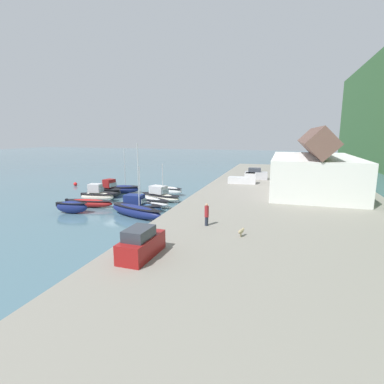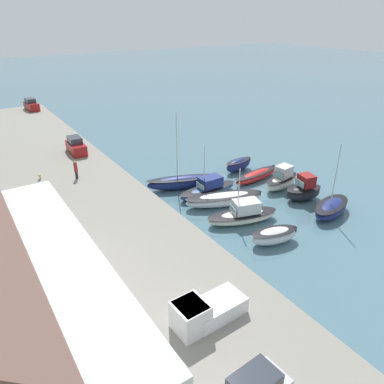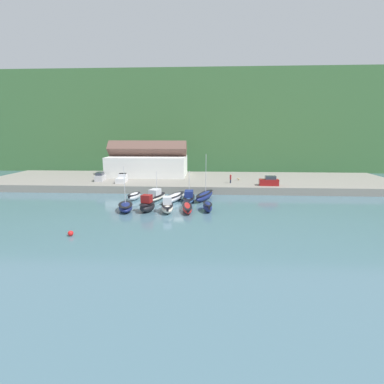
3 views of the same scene
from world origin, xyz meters
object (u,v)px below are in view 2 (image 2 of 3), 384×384
(moored_boat_1, at_px, (243,215))
(moored_boat_5, at_px, (331,208))
(moored_boat_7, at_px, (282,180))
(person_on_quay, at_px, (76,169))
(pickup_truck_0, at_px, (204,312))
(dog_on_quay, at_px, (40,175))
(moored_boat_3, at_px, (208,189))
(moored_boat_9, at_px, (238,165))
(moored_boat_6, at_px, (304,191))
(parked_car_0, at_px, (76,146))
(moored_boat_4, at_px, (183,182))
(parked_car_1, at_px, (31,105))
(moored_boat_2, at_px, (224,199))
(moored_boat_0, at_px, (274,236))
(moored_boat_8, at_px, (257,175))

(moored_boat_1, bearing_deg, moored_boat_5, -97.37)
(moored_boat_7, relative_size, person_on_quay, 2.55)
(pickup_truck_0, relative_size, dog_on_quay, 5.51)
(moored_boat_3, relative_size, moored_boat_9, 1.64)
(moored_boat_6, xyz_separation_m, moored_boat_7, (3.46, -0.17, -0.09))
(moored_boat_5, bearing_deg, parked_car_0, 15.90)
(parked_car_0, bearing_deg, moored_boat_9, 142.98)
(moored_boat_9, distance_m, person_on_quay, 20.15)
(moored_boat_4, relative_size, pickup_truck_0, 1.89)
(moored_boat_5, bearing_deg, moored_boat_6, -18.49)
(parked_car_1, bearing_deg, moored_boat_2, 95.50)
(moored_boat_0, height_order, moored_boat_1, moored_boat_1)
(moored_boat_0, height_order, moored_boat_9, moored_boat_9)
(moored_boat_8, bearing_deg, moored_boat_6, 178.70)
(person_on_quay, bearing_deg, moored_boat_1, -143.87)
(parked_car_1, bearing_deg, moored_boat_4, 94.98)
(moored_boat_3, bearing_deg, moored_boat_7, -111.35)
(moored_boat_8, bearing_deg, person_on_quay, 58.37)
(moored_boat_2, xyz_separation_m, moored_boat_4, (5.97, 1.51, 0.10))
(moored_boat_6, bearing_deg, moored_boat_7, 9.55)
(moored_boat_3, xyz_separation_m, moored_boat_8, (0.17, -7.39, -0.16))
(moored_boat_4, distance_m, person_on_quay, 12.15)
(moored_boat_1, height_order, person_on_quay, moored_boat_1)
(moored_boat_1, distance_m, dog_on_quay, 23.24)
(moored_boat_3, bearing_deg, moored_boat_5, -143.24)
(moored_boat_2, height_order, moored_boat_6, moored_boat_6)
(moored_boat_5, xyz_separation_m, parked_car_1, (56.20, 16.98, 1.83))
(moored_boat_0, bearing_deg, parked_car_1, 21.12)
(moored_boat_0, distance_m, parked_car_1, 57.49)
(moored_boat_0, bearing_deg, moored_boat_4, 16.23)
(parked_car_0, bearing_deg, moored_boat_5, 124.01)
(moored_boat_1, distance_m, moored_boat_6, 8.69)
(parked_car_1, bearing_deg, dog_on_quay, 74.40)
(person_on_quay, bearing_deg, moored_boat_3, -126.63)
(moored_boat_4, height_order, parked_car_1, moored_boat_4)
(moored_boat_8, bearing_deg, dog_on_quay, 57.24)
(moored_boat_7, bearing_deg, pickup_truck_0, 114.51)
(parked_car_1, height_order, pickup_truck_0, parked_car_1)
(moored_boat_0, relative_size, pickup_truck_0, 0.99)
(moored_boat_5, xyz_separation_m, moored_boat_7, (7.29, -0.33, 0.28))
(moored_boat_1, bearing_deg, moored_boat_0, -164.51)
(moored_boat_6, xyz_separation_m, moored_boat_8, (6.78, 0.72, -0.49))
(moored_boat_5, relative_size, parked_car_0, 1.80)
(moored_boat_1, xyz_separation_m, moored_boat_8, (6.89, -7.96, -0.21))
(moored_boat_1, bearing_deg, pickup_truck_0, 147.11)
(moored_boat_8, bearing_deg, moored_boat_0, 137.17)
(person_on_quay, xyz_separation_m, dog_on_quay, (2.15, 3.54, -0.64))
(moored_boat_2, distance_m, moored_boat_5, 10.94)
(moored_boat_0, distance_m, moored_boat_5, 8.61)
(parked_car_0, distance_m, dog_on_quay, 8.77)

